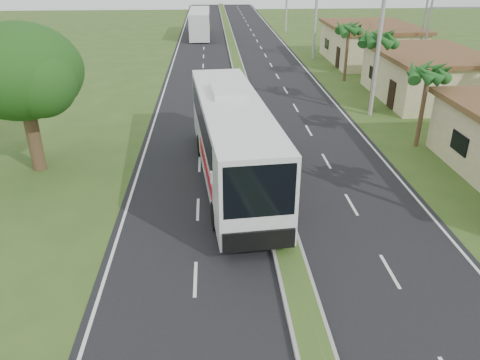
{
  "coord_description": "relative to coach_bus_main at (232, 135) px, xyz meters",
  "views": [
    {
      "loc": [
        -2.77,
        -13.38,
        10.32
      ],
      "look_at": [
        -1.66,
        4.22,
        1.8
      ],
      "focal_mm": 35.0,
      "sensor_mm": 36.0,
      "label": 1
    }
  ],
  "objects": [
    {
      "name": "ground",
      "position": [
        1.81,
        -7.89,
        -2.45
      ],
      "size": [
        180.0,
        180.0,
        0.0
      ],
      "primitive_type": "plane",
      "color": "#32521E",
      "rests_on": "ground"
    },
    {
      "name": "road_asphalt",
      "position": [
        1.81,
        12.11,
        -2.44
      ],
      "size": [
        14.0,
        160.0,
        0.02
      ],
      "primitive_type": "cube",
      "color": "black",
      "rests_on": "ground"
    },
    {
      "name": "median_strip",
      "position": [
        1.81,
        12.11,
        -2.35
      ],
      "size": [
        1.2,
        160.0,
        0.18
      ],
      "color": "gray",
      "rests_on": "ground"
    },
    {
      "name": "lane_edge_left",
      "position": [
        -4.89,
        12.11,
        -2.45
      ],
      "size": [
        0.12,
        160.0,
        0.01
      ],
      "primitive_type": "cube",
      "color": "silver",
      "rests_on": "ground"
    },
    {
      "name": "lane_edge_right",
      "position": [
        8.51,
        12.11,
        -2.45
      ],
      "size": [
        0.12,
        160.0,
        0.01
      ],
      "primitive_type": "cube",
      "color": "silver",
      "rests_on": "ground"
    },
    {
      "name": "shop_mid",
      "position": [
        15.81,
        14.11,
        -0.59
      ],
      "size": [
        7.6,
        10.6,
        3.67
      ],
      "color": "tan",
      "rests_on": "ground"
    },
    {
      "name": "shop_far",
      "position": [
        15.81,
        28.11,
        -0.52
      ],
      "size": [
        8.6,
        11.6,
        3.82
      ],
      "color": "tan",
      "rests_on": "ground"
    },
    {
      "name": "palm_verge_b",
      "position": [
        11.21,
        4.11,
        1.91
      ],
      "size": [
        2.4,
        2.4,
        5.05
      ],
      "color": "#473321",
      "rests_on": "ground"
    },
    {
      "name": "palm_verge_c",
      "position": [
        10.61,
        11.11,
        2.67
      ],
      "size": [
        2.4,
        2.4,
        5.85
      ],
      "color": "#473321",
      "rests_on": "ground"
    },
    {
      "name": "palm_verge_d",
      "position": [
        11.11,
        20.11,
        2.1
      ],
      "size": [
        2.4,
        2.4,
        5.25
      ],
      "color": "#473321",
      "rests_on": "ground"
    },
    {
      "name": "shade_tree",
      "position": [
        -10.31,
        2.13,
        2.58
      ],
      "size": [
        6.3,
        6.0,
        7.54
      ],
      "color": "#473321",
      "rests_on": "ground"
    },
    {
      "name": "utility_pole_b",
      "position": [
        10.28,
        10.11,
        3.81
      ],
      "size": [
        3.2,
        0.28,
        12.0
      ],
      "color": "gray",
      "rests_on": "ground"
    },
    {
      "name": "utility_pole_c",
      "position": [
        10.31,
        30.11,
        3.22
      ],
      "size": [
        1.6,
        0.28,
        11.0
      ],
      "color": "gray",
      "rests_on": "ground"
    },
    {
      "name": "coach_bus_main",
      "position": [
        0.0,
        0.0,
        0.0
      ],
      "size": [
        4.11,
        13.97,
        4.45
      ],
      "rotation": [
        0.0,
        0.0,
        0.09
      ],
      "color": "silver",
      "rests_on": "ground"
    },
    {
      "name": "coach_bus_far",
      "position": [
        -2.21,
        46.26,
        -0.47
      ],
      "size": [
        2.7,
        12.0,
        3.49
      ],
      "rotation": [
        0.0,
        0.0,
        -0.0
      ],
      "color": "silver",
      "rests_on": "ground"
    },
    {
      "name": "motorcyclist",
      "position": [
        1.88,
        2.4,
        -1.52
      ],
      "size": [
        1.71,
        1.1,
        2.45
      ],
      "rotation": [
        0.0,
        0.0,
        0.42
      ],
      "color": "black",
      "rests_on": "ground"
    }
  ]
}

